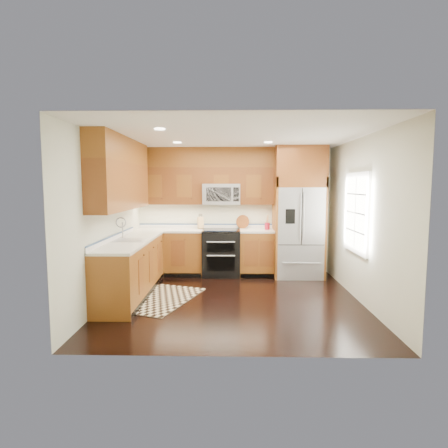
{
  "coord_description": "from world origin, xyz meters",
  "views": [
    {
      "loc": [
        -0.03,
        -5.87,
        1.85
      ],
      "look_at": [
        -0.17,
        0.6,
        1.17
      ],
      "focal_mm": 30.0,
      "sensor_mm": 36.0,
      "label": 1
    }
  ],
  "objects_px": {
    "knife_block": "(200,223)",
    "utensil_crock": "(267,225)",
    "range": "(221,253)",
    "rug": "(160,299)",
    "refrigerator": "(299,212)"
  },
  "relations": [
    {
      "from": "range",
      "to": "rug",
      "type": "bearing_deg",
      "value": -120.02
    },
    {
      "from": "utensil_crock",
      "to": "rug",
      "type": "bearing_deg",
      "value": -138.08
    },
    {
      "from": "knife_block",
      "to": "utensil_crock",
      "type": "bearing_deg",
      "value": -5.7
    },
    {
      "from": "rug",
      "to": "utensil_crock",
      "type": "height_order",
      "value": "utensil_crock"
    },
    {
      "from": "range",
      "to": "knife_block",
      "type": "xyz_separation_m",
      "value": [
        -0.44,
        0.19,
        0.6
      ]
    },
    {
      "from": "range",
      "to": "utensil_crock",
      "type": "distance_m",
      "value": 1.1
    },
    {
      "from": "refrigerator",
      "to": "knife_block",
      "type": "height_order",
      "value": "refrigerator"
    },
    {
      "from": "knife_block",
      "to": "refrigerator",
      "type": "bearing_deg",
      "value": -6.41
    },
    {
      "from": "knife_block",
      "to": "utensil_crock",
      "type": "height_order",
      "value": "knife_block"
    },
    {
      "from": "refrigerator",
      "to": "range",
      "type": "bearing_deg",
      "value": 178.6
    },
    {
      "from": "rug",
      "to": "utensil_crock",
      "type": "distance_m",
      "value": 2.74
    },
    {
      "from": "knife_block",
      "to": "range",
      "type": "bearing_deg",
      "value": -22.89
    },
    {
      "from": "refrigerator",
      "to": "rug",
      "type": "bearing_deg",
      "value": -147.28
    },
    {
      "from": "knife_block",
      "to": "utensil_crock",
      "type": "relative_size",
      "value": 1.04
    },
    {
      "from": "refrigerator",
      "to": "utensil_crock",
      "type": "bearing_deg",
      "value": 172.0
    }
  ]
}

